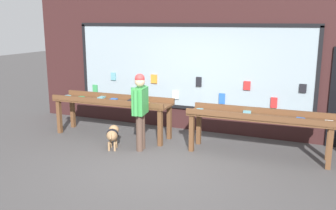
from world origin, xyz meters
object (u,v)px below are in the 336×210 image
display_table_left (112,104)px  small_dog (113,134)px  display_table_right (259,120)px  person_browsing (140,107)px

display_table_left → small_dog: 1.00m
display_table_right → person_browsing: 2.36m
display_table_left → person_browsing: person_browsing is taller
display_table_right → small_dog: (-2.84, -0.77, -0.42)m
person_browsing → display_table_right: bearing=-83.6°
person_browsing → small_dog: size_ratio=2.92×
display_table_left → person_browsing: 1.20m
small_dog → display_table_left: bearing=8.9°
display_table_right → person_browsing: bearing=-165.1°
display_table_left → small_dog: display_table_left is taller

